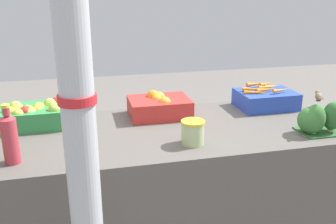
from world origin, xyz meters
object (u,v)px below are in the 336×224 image
at_px(juice_bottle_ruby, 10,138).
at_px(carrot_crate, 266,98).
at_px(orange_crate, 159,106).
at_px(broccoli_pile, 318,119).
at_px(pickle_jar, 193,132).
at_px(sparrow_bird, 319,96).
at_px(support_pole, 80,132).
at_px(apple_crate, 33,115).

bearing_deg(juice_bottle_ruby, carrot_crate, 17.64).
distance_m(orange_crate, broccoli_pile, 0.91).
xyz_separation_m(orange_crate, pickle_jar, (0.07, -0.47, -0.00)).
relative_size(juice_bottle_ruby, sparrow_bird, 2.16).
distance_m(carrot_crate, broccoli_pile, 0.49).
height_order(carrot_crate, broccoli_pile, broccoli_pile).
relative_size(broccoli_pile, juice_bottle_ruby, 0.89).
relative_size(broccoli_pile, pickle_jar, 2.00).
bearing_deg(sparrow_bird, support_pole, 135.98).
bearing_deg(support_pole, juice_bottle_ruby, 122.88).
xyz_separation_m(carrot_crate, juice_bottle_ruby, (-1.50, -0.48, 0.06)).
xyz_separation_m(support_pole, pickle_jar, (0.55, 0.50, -0.25)).
bearing_deg(orange_crate, juice_bottle_ruby, -148.46).
xyz_separation_m(carrot_crate, pickle_jar, (-0.64, -0.46, 0.00)).
xyz_separation_m(carrot_crate, broccoli_pile, (0.05, -0.49, 0.02)).
bearing_deg(apple_crate, pickle_jar, -29.21).
relative_size(apple_crate, broccoli_pile, 1.48).
relative_size(apple_crate, orange_crate, 1.00).
height_order(apple_crate, orange_crate, same).
xyz_separation_m(broccoli_pile, pickle_jar, (-0.70, 0.03, -0.02)).
xyz_separation_m(orange_crate, sparrow_bird, (0.78, -0.46, 0.14)).
distance_m(juice_bottle_ruby, pickle_jar, 0.86).
bearing_deg(orange_crate, apple_crate, -178.94).
bearing_deg(apple_crate, carrot_crate, 0.36).
bearing_deg(sparrow_bird, orange_crate, 83.81).
bearing_deg(carrot_crate, apple_crate, -179.64).
relative_size(broccoli_pile, sparrow_bird, 1.93).
bearing_deg(pickle_jar, broccoli_pile, -2.30).
height_order(orange_crate, broccoli_pile, broccoli_pile).
bearing_deg(carrot_crate, sparrow_bird, -81.66).
bearing_deg(juice_bottle_ruby, orange_crate, 31.54).
xyz_separation_m(apple_crate, sparrow_bird, (1.52, -0.44, 0.13)).
distance_m(carrot_crate, pickle_jar, 0.79).
height_order(support_pole, pickle_jar, support_pole).
relative_size(orange_crate, juice_bottle_ruby, 1.32).
distance_m(apple_crate, orange_crate, 0.74).
xyz_separation_m(support_pole, sparrow_bird, (1.26, 0.51, -0.11)).
bearing_deg(sparrow_bird, carrot_crate, 32.34).
bearing_deg(carrot_crate, broccoli_pile, -84.06).
bearing_deg(juice_bottle_ruby, apple_crate, 84.18).
relative_size(support_pole, carrot_crate, 6.28).
bearing_deg(juice_bottle_ruby, pickle_jar, 1.02).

